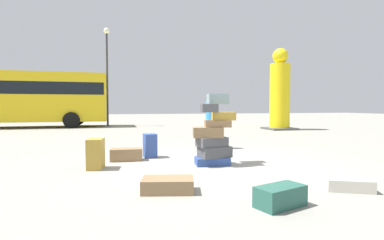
# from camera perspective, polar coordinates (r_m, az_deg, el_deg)

# --- Properties ---
(ground_plane) EXTENTS (80.00, 80.00, 0.00)m
(ground_plane) POSITION_cam_1_polar(r_m,az_deg,el_deg) (6.36, 4.35, -8.44)
(ground_plane) COLOR gray
(suitcase_tower) EXTENTS (0.92, 0.66, 1.50)m
(suitcase_tower) POSITION_cam_1_polar(r_m,az_deg,el_deg) (6.09, 4.29, -3.26)
(suitcase_tower) COLOR #334F99
(suitcase_tower) RESTS_ON ground
(suitcase_tan_right_side) EXTENTS (0.34, 0.45, 0.59)m
(suitcase_tan_right_side) POSITION_cam_1_polar(r_m,az_deg,el_deg) (6.04, -18.42, -6.31)
(suitcase_tan_right_side) COLOR #B28C33
(suitcase_tan_right_side) RESTS_ON ground
(suitcase_brown_left_side) EXTENTS (0.81, 0.59, 0.20)m
(suitcase_brown_left_side) POSITION_cam_1_polar(r_m,az_deg,el_deg) (4.28, -4.78, -12.60)
(suitcase_brown_left_side) COLOR olive
(suitcase_brown_left_side) RESTS_ON ground
(suitcase_cream_white_trunk) EXTENTS (0.74, 0.62, 0.18)m
(suitcase_cream_white_trunk) POSITION_cam_1_polar(r_m,az_deg,el_deg) (4.93, 28.29, -11.01)
(suitcase_cream_white_trunk) COLOR beige
(suitcase_cream_white_trunk) RESTS_ON ground
(suitcase_navy_foreground_far) EXTENTS (0.32, 0.35, 0.57)m
(suitcase_navy_foreground_far) POSITION_cam_1_polar(r_m,az_deg,el_deg) (7.06, -8.25, -5.01)
(suitcase_navy_foreground_far) COLOR #334F99
(suitcase_navy_foreground_far) RESTS_ON ground
(suitcase_brown_behind_tower) EXTENTS (0.73, 0.41, 0.27)m
(suitcase_brown_behind_tower) POSITION_cam_1_polar(r_m,az_deg,el_deg) (6.79, -12.77, -6.62)
(suitcase_brown_behind_tower) COLOR olive
(suitcase_brown_behind_tower) RESTS_ON ground
(suitcase_teal_upright_blue) EXTENTS (0.70, 0.50, 0.26)m
(suitcase_teal_upright_blue) POSITION_cam_1_polar(r_m,az_deg,el_deg) (3.83, 16.97, -14.13)
(suitcase_teal_upright_blue) COLOR #26594C
(suitcase_teal_upright_blue) RESTS_ON ground
(person_bearded_onlooker) EXTENTS (0.30, 0.32, 1.60)m
(person_bearded_onlooker) POSITION_cam_1_polar(r_m,az_deg,el_deg) (8.45, 3.73, 0.81)
(person_bearded_onlooker) COLOR brown
(person_bearded_onlooker) RESTS_ON ground
(yellow_dummy_statue) EXTENTS (1.45, 1.45, 4.26)m
(yellow_dummy_statue) POSITION_cam_1_polar(r_m,az_deg,el_deg) (16.00, 16.87, 5.00)
(yellow_dummy_statue) COLOR yellow
(yellow_dummy_statue) RESTS_ON ground
(parked_bus) EXTENTS (10.75, 2.80, 3.15)m
(parked_bus) POSITION_cam_1_polar(r_m,az_deg,el_deg) (19.63, -32.33, 4.07)
(parked_bus) COLOR yellow
(parked_bus) RESTS_ON ground
(lamp_post) EXTENTS (0.36, 0.36, 6.06)m
(lamp_post) POSITION_cam_1_polar(r_m,az_deg,el_deg) (19.06, -16.37, 10.85)
(lamp_post) COLOR #333338
(lamp_post) RESTS_ON ground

